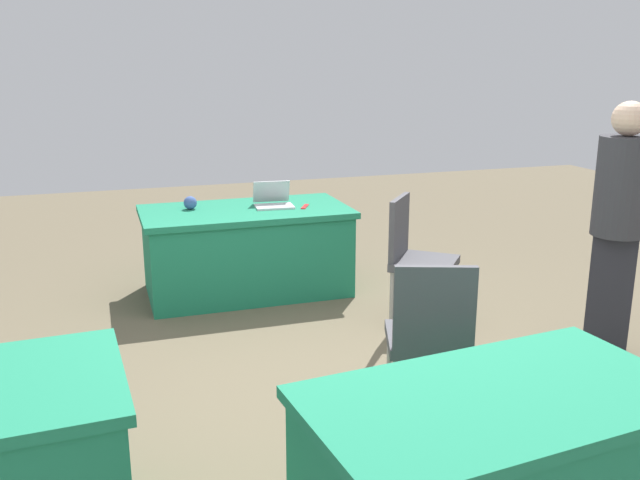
{
  "coord_description": "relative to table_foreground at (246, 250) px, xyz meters",
  "views": [
    {
      "loc": [
        1.29,
        3.59,
        1.95
      ],
      "look_at": [
        0.05,
        -0.18,
        0.9
      ],
      "focal_mm": 38.63,
      "sensor_mm": 36.0,
      "label": 1
    }
  ],
  "objects": [
    {
      "name": "ground_plane",
      "position": [
        -0.13,
        1.96,
        -0.37
      ],
      "size": [
        14.4,
        14.4,
        0.0
      ],
      "primitive_type": "plane",
      "color": "brown"
    },
    {
      "name": "chair_near_front",
      "position": [
        -1.01,
        1.16,
        0.2
      ],
      "size": [
        0.62,
        0.62,
        0.98
      ],
      "rotation": [
        0.0,
        0.0,
        0.88
      ],
      "color": "#9E9993",
      "rests_on": "ground"
    },
    {
      "name": "laptop_silver",
      "position": [
        -0.25,
        -0.02,
        0.4
      ],
      "size": [
        0.34,
        0.32,
        0.21
      ],
      "rotation": [
        0.0,
        0.0,
        -0.08
      ],
      "color": "silver",
      "rests_on": "table_foreground"
    },
    {
      "name": "person_organiser",
      "position": [
        -2.08,
        1.98,
        0.58
      ],
      "size": [
        0.48,
        0.48,
        1.69
      ],
      "rotation": [
        0.0,
        0.0,
        5.55
      ],
      "color": "#26262D",
      "rests_on": "ground"
    },
    {
      "name": "chair_tucked_right",
      "position": [
        -0.46,
        2.49,
        0.18
      ],
      "size": [
        0.56,
        0.56,
        0.95
      ],
      "rotation": [
        0.0,
        0.0,
        2.8
      ],
      "color": "#9E9993",
      "rests_on": "ground"
    },
    {
      "name": "yarn_ball",
      "position": [
        0.44,
        -0.12,
        0.42
      ],
      "size": [
        0.11,
        0.11,
        0.11
      ],
      "primitive_type": "sphere",
      "color": "#3F5999",
      "rests_on": "table_foreground"
    },
    {
      "name": "scissors_red",
      "position": [
        -0.5,
        0.09,
        0.37
      ],
      "size": [
        0.12,
        0.18,
        0.01
      ],
      "primitive_type": "cube",
      "rotation": [
        0.0,
        0.0,
        1.08
      ],
      "color": "red",
      "rests_on": "table_foreground"
    },
    {
      "name": "table_foreground",
      "position": [
        0.0,
        0.0,
        0.0
      ],
      "size": [
        1.72,
        0.92,
        0.73
      ],
      "rotation": [
        0.0,
        0.0,
        0.0
      ],
      "color": "#1E7A56",
      "rests_on": "ground"
    },
    {
      "name": "table_mid_left",
      "position": [
        -0.22,
        3.52,
        0.0
      ],
      "size": [
        1.57,
        0.95,
        0.73
      ],
      "rotation": [
        0.0,
        0.0,
        0.1
      ],
      "color": "#1E7A56",
      "rests_on": "ground"
    }
  ]
}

